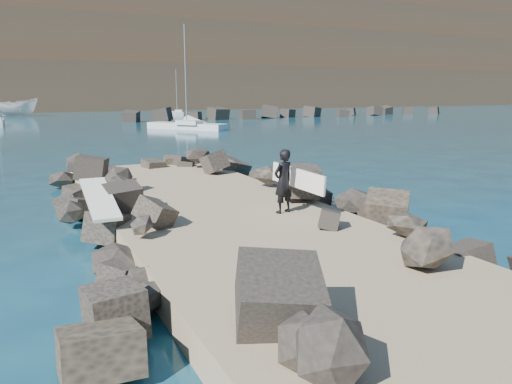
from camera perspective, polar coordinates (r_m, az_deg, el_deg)
ground at (r=12.92m, az=-1.94°, el=-5.74°), size 800.00×800.00×0.00m
jetty at (r=11.11m, az=2.26°, el=-7.00°), size 6.00×26.00×0.60m
riprap_left at (r=10.55m, az=-13.23°, el=-7.18°), size 2.60×22.00×1.00m
riprap_right at (r=12.99m, az=12.60°, el=-3.62°), size 2.60×22.00×1.00m
breakwater_secondary at (r=77.48m, az=5.42°, el=8.97°), size 52.00×4.00×1.20m
headland at (r=172.39m, az=-21.41°, el=14.69°), size 360.00×140.00×32.00m
surfboard_resting at (r=13.23m, az=-17.42°, el=-1.19°), size 0.68×2.63×0.09m
boat_imported at (r=88.24m, az=-25.93°, el=8.69°), size 7.50×3.97×2.75m
surfer_with_board at (r=13.34m, az=3.38°, el=1.27°), size 1.04×2.10×1.72m
sailboat_f at (r=115.19m, az=-4.16°, el=9.64°), size 3.64×4.65×6.13m
sailboat_c at (r=52.21m, az=-7.88°, el=7.49°), size 6.81×8.36×10.55m
sailboat_d at (r=82.45m, az=-8.98°, el=8.85°), size 2.47×6.22×7.44m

